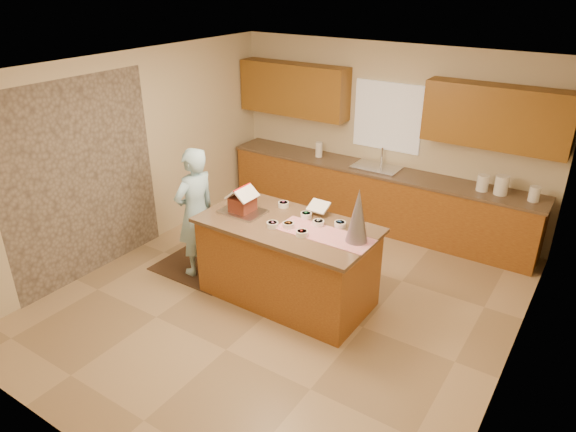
# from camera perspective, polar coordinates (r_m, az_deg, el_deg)

# --- Properties ---
(floor) EXTENTS (5.50, 5.50, 0.00)m
(floor) POSITION_cam_1_polar(r_m,az_deg,el_deg) (6.39, -0.24, -9.00)
(floor) COLOR tan
(floor) RESTS_ON ground
(ceiling) EXTENTS (5.50, 5.50, 0.00)m
(ceiling) POSITION_cam_1_polar(r_m,az_deg,el_deg) (5.35, -0.29, 15.63)
(ceiling) COLOR silver
(ceiling) RESTS_ON floor
(wall_back) EXTENTS (5.50, 5.50, 0.00)m
(wall_back) POSITION_cam_1_polar(r_m,az_deg,el_deg) (8.03, 10.78, 8.63)
(wall_back) COLOR beige
(wall_back) RESTS_ON floor
(wall_front) EXTENTS (5.50, 5.50, 0.00)m
(wall_front) POSITION_cam_1_polar(r_m,az_deg,el_deg) (4.04, -22.84, -10.91)
(wall_front) COLOR beige
(wall_front) RESTS_ON floor
(wall_left) EXTENTS (5.50, 5.50, 0.00)m
(wall_left) POSITION_cam_1_polar(r_m,az_deg,el_deg) (7.33, -16.88, 6.35)
(wall_left) COLOR beige
(wall_left) RESTS_ON floor
(wall_right) EXTENTS (5.50, 5.50, 0.00)m
(wall_right) POSITION_cam_1_polar(r_m,az_deg,el_deg) (4.95, 24.69, -4.26)
(wall_right) COLOR beige
(wall_right) RESTS_ON floor
(stone_accent) EXTENTS (0.00, 2.50, 2.50)m
(stone_accent) POSITION_cam_1_polar(r_m,az_deg,el_deg) (6.90, -21.64, 3.56)
(stone_accent) COLOR gray
(stone_accent) RESTS_ON wall_left
(window_curtain) EXTENTS (1.05, 0.03, 1.00)m
(window_curtain) POSITION_cam_1_polar(r_m,az_deg,el_deg) (7.93, 10.86, 10.66)
(window_curtain) COLOR white
(window_curtain) RESTS_ON wall_back
(back_counter_base) EXTENTS (4.80, 0.60, 0.88)m
(back_counter_base) POSITION_cam_1_polar(r_m,az_deg,el_deg) (8.08, 9.41, 1.96)
(back_counter_base) COLOR #925B1E
(back_counter_base) RESTS_ON floor
(back_counter_top) EXTENTS (4.85, 0.63, 0.04)m
(back_counter_top) POSITION_cam_1_polar(r_m,az_deg,el_deg) (7.91, 9.64, 5.02)
(back_counter_top) COLOR brown
(back_counter_top) RESTS_ON back_counter_base
(upper_cabinet_left) EXTENTS (1.85, 0.35, 0.80)m
(upper_cabinet_left) POSITION_cam_1_polar(r_m,az_deg,el_deg) (8.44, 0.64, 13.73)
(upper_cabinet_left) COLOR brown
(upper_cabinet_left) RESTS_ON wall_back
(upper_cabinet_right) EXTENTS (1.85, 0.35, 0.80)m
(upper_cabinet_right) POSITION_cam_1_polar(r_m,az_deg,el_deg) (7.29, 21.92, 10.05)
(upper_cabinet_right) COLOR brown
(upper_cabinet_right) RESTS_ON wall_back
(sink) EXTENTS (0.70, 0.45, 0.12)m
(sink) POSITION_cam_1_polar(r_m,az_deg,el_deg) (7.91, 9.64, 4.95)
(sink) COLOR silver
(sink) RESTS_ON back_counter_top
(faucet) EXTENTS (0.03, 0.03, 0.28)m
(faucet) POSITION_cam_1_polar(r_m,az_deg,el_deg) (8.02, 10.26, 6.46)
(faucet) COLOR silver
(faucet) RESTS_ON back_counter_top
(island_base) EXTENTS (1.97, 1.00, 0.96)m
(island_base) POSITION_cam_1_polar(r_m,az_deg,el_deg) (6.15, -0.08, -5.19)
(island_base) COLOR #925B1E
(island_base) RESTS_ON floor
(island_top) EXTENTS (2.06, 1.09, 0.04)m
(island_top) POSITION_cam_1_polar(r_m,az_deg,el_deg) (5.91, -0.09, -1.00)
(island_top) COLOR brown
(island_top) RESTS_ON island_base
(table_runner) EXTENTS (1.09, 0.40, 0.01)m
(table_runner) POSITION_cam_1_polar(r_m,az_deg,el_deg) (5.67, 4.02, -2.00)
(table_runner) COLOR #B80D2A
(table_runner) RESTS_ON island_top
(baking_tray) EXTENTS (0.50, 0.38, 0.03)m
(baking_tray) POSITION_cam_1_polar(r_m,az_deg,el_deg) (6.18, -4.98, 0.49)
(baking_tray) COLOR silver
(baking_tray) RESTS_ON island_top
(cookbook) EXTENTS (0.24, 0.19, 0.10)m
(cookbook) POSITION_cam_1_polar(r_m,az_deg,el_deg) (6.10, 3.36, 1.06)
(cookbook) COLOR white
(cookbook) RESTS_ON island_top
(tinsel_tree) EXTENTS (0.24, 0.24, 0.60)m
(tinsel_tree) POSITION_cam_1_polar(r_m,az_deg,el_deg) (5.43, 7.68, 0.03)
(tinsel_tree) COLOR #A1A1AD
(tinsel_tree) RESTS_ON island_top
(rug) EXTENTS (1.14, 0.74, 0.01)m
(rug) POSITION_cam_1_polar(r_m,az_deg,el_deg) (7.05, -9.88, -5.76)
(rug) COLOR black
(rug) RESTS_ON floor
(boy) EXTENTS (0.47, 0.66, 1.68)m
(boy) POSITION_cam_1_polar(r_m,az_deg,el_deg) (6.62, -10.10, 0.40)
(boy) COLOR #9DCBDE
(boy) RESTS_ON rug
(canister_a) EXTENTS (0.16, 0.16, 0.22)m
(canister_a) POSITION_cam_1_polar(r_m,az_deg,el_deg) (7.44, 20.59, 3.42)
(canister_a) COLOR white
(canister_a) RESTS_ON back_counter_top
(canister_b) EXTENTS (0.18, 0.18, 0.26)m
(canister_b) POSITION_cam_1_polar(r_m,az_deg,el_deg) (7.39, 22.38, 3.15)
(canister_b) COLOR white
(canister_b) RESTS_ON back_counter_top
(canister_c) EXTENTS (0.14, 0.14, 0.20)m
(canister_c) POSITION_cam_1_polar(r_m,az_deg,el_deg) (7.35, 25.41, 2.21)
(canister_c) COLOR white
(canister_c) RESTS_ON back_counter_top
(paper_towel) EXTENTS (0.11, 0.11, 0.24)m
(paper_towel) POSITION_cam_1_polar(r_m,az_deg,el_deg) (8.29, 3.42, 7.29)
(paper_towel) COLOR white
(paper_towel) RESTS_ON back_counter_top
(gingerbread_house) EXTENTS (0.30, 0.31, 0.31)m
(gingerbread_house) POSITION_cam_1_polar(r_m,az_deg,el_deg) (6.12, -5.02, 1.57)
(gingerbread_house) COLOR maroon
(gingerbread_house) RESTS_ON baking_tray
(candy_bowls) EXTENTS (0.96, 0.66, 0.06)m
(candy_bowls) POSITION_cam_1_polar(r_m,az_deg,el_deg) (5.88, 1.48, -0.57)
(candy_bowls) COLOR red
(candy_bowls) RESTS_ON island_top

